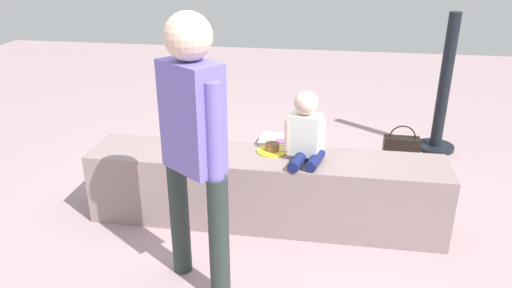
{
  "coord_description": "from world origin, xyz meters",
  "views": [
    {
      "loc": [
        0.42,
        -3.04,
        1.91
      ],
      "look_at": [
        -0.0,
        -0.38,
        0.77
      ],
      "focal_mm": 33.95,
      "sensor_mm": 36.0,
      "label": 1
    }
  ],
  "objects_px": {
    "adult_standing": "(193,134)",
    "water_bottle_near_gift": "(186,164)",
    "gift_bag": "(289,154)",
    "handbag_brown_canvas": "(196,135)",
    "child_seated": "(306,131)",
    "party_cup_red": "(405,199)",
    "handbag_black_leather": "(401,149)",
    "cake_box_white": "(276,144)",
    "cake_plate": "(272,149)"
  },
  "relations": [
    {
      "from": "adult_standing",
      "to": "cake_box_white",
      "type": "height_order",
      "value": "adult_standing"
    },
    {
      "from": "gift_bag",
      "to": "handbag_black_leather",
      "type": "distance_m",
      "value": 1.04
    },
    {
      "from": "cake_plate",
      "to": "handbag_brown_canvas",
      "type": "xyz_separation_m",
      "value": [
        -0.9,
        1.16,
        -0.41
      ]
    },
    {
      "from": "gift_bag",
      "to": "handbag_brown_canvas",
      "type": "xyz_separation_m",
      "value": [
        -0.95,
        0.34,
        -0.01
      ]
    },
    {
      "from": "child_seated",
      "to": "party_cup_red",
      "type": "distance_m",
      "value": 1.11
    },
    {
      "from": "adult_standing",
      "to": "handbag_black_leather",
      "type": "xyz_separation_m",
      "value": [
        1.37,
        1.93,
        -0.83
      ]
    },
    {
      "from": "cake_plate",
      "to": "handbag_brown_canvas",
      "type": "relative_size",
      "value": 0.63
    },
    {
      "from": "water_bottle_near_gift",
      "to": "party_cup_red",
      "type": "bearing_deg",
      "value": -6.98
    },
    {
      "from": "handbag_brown_canvas",
      "to": "adult_standing",
      "type": "bearing_deg",
      "value": -73.72
    },
    {
      "from": "child_seated",
      "to": "cake_box_white",
      "type": "height_order",
      "value": "child_seated"
    },
    {
      "from": "child_seated",
      "to": "cake_plate",
      "type": "distance_m",
      "value": 0.32
    },
    {
      "from": "gift_bag",
      "to": "handbag_brown_canvas",
      "type": "bearing_deg",
      "value": 160.47
    },
    {
      "from": "child_seated",
      "to": "handbag_brown_canvas",
      "type": "bearing_deg",
      "value": 132.02
    },
    {
      "from": "cake_box_white",
      "to": "water_bottle_near_gift",
      "type": "bearing_deg",
      "value": -135.04
    },
    {
      "from": "party_cup_red",
      "to": "gift_bag",
      "type": "bearing_deg",
      "value": 151.99
    },
    {
      "from": "cake_plate",
      "to": "party_cup_red",
      "type": "height_order",
      "value": "cake_plate"
    },
    {
      "from": "water_bottle_near_gift",
      "to": "party_cup_red",
      "type": "relative_size",
      "value": 2.32
    },
    {
      "from": "gift_bag",
      "to": "child_seated",
      "type": "bearing_deg",
      "value": -78.59
    },
    {
      "from": "cake_box_white",
      "to": "party_cup_red",
      "type": "bearing_deg",
      "value": -39.54
    },
    {
      "from": "handbag_black_leather",
      "to": "cake_box_white",
      "type": "bearing_deg",
      "value": 172.94
    },
    {
      "from": "child_seated",
      "to": "cake_plate",
      "type": "height_order",
      "value": "child_seated"
    },
    {
      "from": "adult_standing",
      "to": "handbag_black_leather",
      "type": "bearing_deg",
      "value": 54.69
    },
    {
      "from": "cake_plate",
      "to": "cake_box_white",
      "type": "bearing_deg",
      "value": 95.24
    },
    {
      "from": "cake_plate",
      "to": "gift_bag",
      "type": "distance_m",
      "value": 0.92
    },
    {
      "from": "water_bottle_near_gift",
      "to": "cake_box_white",
      "type": "distance_m",
      "value": 1.0
    },
    {
      "from": "cake_box_white",
      "to": "handbag_black_leather",
      "type": "distance_m",
      "value": 1.18
    },
    {
      "from": "child_seated",
      "to": "cake_plate",
      "type": "bearing_deg",
      "value": 156.71
    },
    {
      "from": "handbag_black_leather",
      "to": "water_bottle_near_gift",
      "type": "bearing_deg",
      "value": -163.39
    },
    {
      "from": "adult_standing",
      "to": "handbag_black_leather",
      "type": "height_order",
      "value": "adult_standing"
    },
    {
      "from": "party_cup_red",
      "to": "handbag_black_leather",
      "type": "bearing_deg",
      "value": 86.74
    },
    {
      "from": "gift_bag",
      "to": "party_cup_red",
      "type": "bearing_deg",
      "value": -28.01
    },
    {
      "from": "party_cup_red",
      "to": "cake_box_white",
      "type": "height_order",
      "value": "cake_box_white"
    },
    {
      "from": "adult_standing",
      "to": "water_bottle_near_gift",
      "type": "distance_m",
      "value": 1.7
    },
    {
      "from": "cake_box_white",
      "to": "handbag_brown_canvas",
      "type": "distance_m",
      "value": 0.8
    },
    {
      "from": "gift_bag",
      "to": "handbag_black_leather",
      "type": "bearing_deg",
      "value": 15.1
    },
    {
      "from": "child_seated",
      "to": "adult_standing",
      "type": "height_order",
      "value": "adult_standing"
    },
    {
      "from": "cake_plate",
      "to": "water_bottle_near_gift",
      "type": "bearing_deg",
      "value": 146.75
    },
    {
      "from": "handbag_black_leather",
      "to": "gift_bag",
      "type": "bearing_deg",
      "value": -164.9
    },
    {
      "from": "party_cup_red",
      "to": "adult_standing",
      "type": "bearing_deg",
      "value": -139.0
    },
    {
      "from": "child_seated",
      "to": "gift_bag",
      "type": "bearing_deg",
      "value": 101.41
    },
    {
      "from": "party_cup_red",
      "to": "cake_box_white",
      "type": "xyz_separation_m",
      "value": [
        -1.12,
        0.93,
        0.0
      ]
    },
    {
      "from": "adult_standing",
      "to": "cake_box_white",
      "type": "distance_m",
      "value": 2.28
    },
    {
      "from": "adult_standing",
      "to": "cake_plate",
      "type": "distance_m",
      "value": 0.99
    },
    {
      "from": "gift_bag",
      "to": "party_cup_red",
      "type": "distance_m",
      "value": 1.09
    },
    {
      "from": "child_seated",
      "to": "adult_standing",
      "type": "distance_m",
      "value": 0.95
    },
    {
      "from": "handbag_brown_canvas",
      "to": "party_cup_red",
      "type": "bearing_deg",
      "value": -23.93
    },
    {
      "from": "child_seated",
      "to": "cake_box_white",
      "type": "relative_size",
      "value": 1.44
    },
    {
      "from": "gift_bag",
      "to": "handbag_brown_canvas",
      "type": "relative_size",
      "value": 0.87
    },
    {
      "from": "handbag_black_leather",
      "to": "adult_standing",
      "type": "bearing_deg",
      "value": -125.31
    },
    {
      "from": "handbag_black_leather",
      "to": "handbag_brown_canvas",
      "type": "relative_size",
      "value": 1.04
    }
  ]
}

